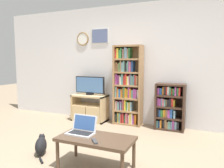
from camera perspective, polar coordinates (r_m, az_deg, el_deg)
name	(u,v)px	position (r m, az deg, el deg)	size (l,w,h in m)	color
ground_plane	(74,167)	(3.11, -9.80, -20.49)	(18.00, 18.00, 0.00)	gray
wall_back	(131,64)	(4.86, 4.89, 5.16)	(6.80, 0.09, 2.60)	silver
tv_stand	(90,108)	(5.09, -5.88, -6.19)	(0.80, 0.41, 0.60)	tan
television	(90,86)	(5.05, -5.81, -0.39)	(0.72, 0.18, 0.42)	black
bookshelf_tall	(127,87)	(4.73, 4.02, -0.70)	(0.61, 0.29, 1.71)	#9E754C
bookshelf_short	(169,107)	(4.56, 14.73, -5.88)	(0.57, 0.31, 0.93)	#3D281E
coffee_table	(96,141)	(2.88, -4.24, -14.56)	(0.97, 0.51, 0.42)	#4C3828
laptop	(82,129)	(3.01, -7.81, -11.55)	(0.36, 0.26, 0.24)	silver
remote_near_laptop	(95,141)	(2.71, -4.55, -14.65)	(0.14, 0.15, 0.02)	#38383A
cat	(41,145)	(3.53, -18.03, -15.01)	(0.39, 0.43, 0.29)	black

